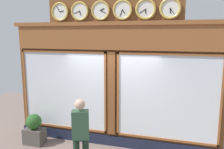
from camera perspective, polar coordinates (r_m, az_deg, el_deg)
The scene contains 4 objects.
shop_facade at distance 6.21m, azimuth 0.32°, elevation -1.99°, with size 5.70×0.42×3.95m.
pedestrian at distance 5.13m, azimuth -7.76°, elevation -14.24°, with size 0.42×0.34×1.69m.
planter_box at distance 7.01m, azimuth -18.58°, elevation -14.23°, with size 0.56×0.36×0.44m, color #4C4742.
planter_shrub at distance 6.85m, azimuth -18.77°, elevation -10.95°, with size 0.42×0.42×0.42m, color #285623.
Camera 1 is at (-1.67, 5.72, 3.01)m, focal length 37.02 mm.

